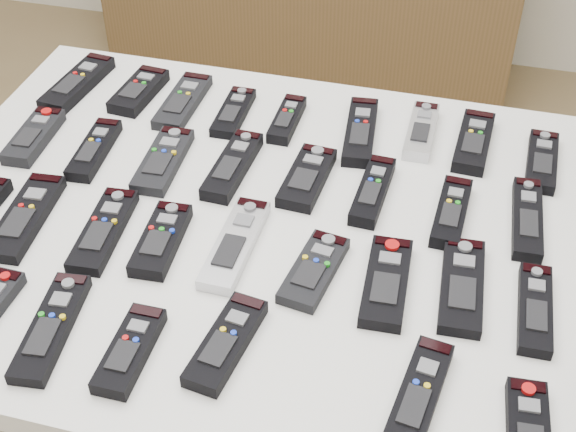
% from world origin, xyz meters
% --- Properties ---
extents(table, '(1.25, 0.88, 0.78)m').
position_xyz_m(table, '(0.02, -0.02, 0.72)').
color(table, white).
rests_on(table, ground).
extents(remote_0, '(0.08, 0.20, 0.02)m').
position_xyz_m(remote_0, '(-0.49, 0.28, 0.79)').
color(remote_0, black).
rests_on(remote_0, table).
extents(remote_1, '(0.07, 0.16, 0.02)m').
position_xyz_m(remote_1, '(-0.36, 0.28, 0.79)').
color(remote_1, black).
rests_on(remote_1, table).
extents(remote_2, '(0.06, 0.18, 0.02)m').
position_xyz_m(remote_2, '(-0.26, 0.27, 0.79)').
color(remote_2, black).
rests_on(remote_2, table).
extents(remote_3, '(0.05, 0.15, 0.02)m').
position_xyz_m(remote_3, '(-0.16, 0.26, 0.79)').
color(remote_3, black).
rests_on(remote_3, table).
extents(remote_4, '(0.04, 0.14, 0.02)m').
position_xyz_m(remote_4, '(-0.05, 0.26, 0.79)').
color(remote_4, black).
rests_on(remote_4, table).
extents(remote_5, '(0.07, 0.20, 0.02)m').
position_xyz_m(remote_5, '(0.09, 0.26, 0.79)').
color(remote_5, black).
rests_on(remote_5, table).
extents(remote_6, '(0.05, 0.16, 0.02)m').
position_xyz_m(remote_6, '(0.19, 0.28, 0.79)').
color(remote_6, '#B7B7BC').
rests_on(remote_6, table).
extents(remote_7, '(0.06, 0.18, 0.02)m').
position_xyz_m(remote_7, '(0.29, 0.28, 0.79)').
color(remote_7, black).
rests_on(remote_7, table).
extents(remote_8, '(0.05, 0.16, 0.02)m').
position_xyz_m(remote_8, '(0.41, 0.25, 0.79)').
color(remote_8, black).
rests_on(remote_8, table).
extents(remote_10, '(0.06, 0.16, 0.02)m').
position_xyz_m(remote_10, '(-0.48, 0.09, 0.79)').
color(remote_10, black).
rests_on(remote_10, table).
extents(remote_11, '(0.06, 0.17, 0.02)m').
position_xyz_m(remote_11, '(-0.36, 0.08, 0.79)').
color(remote_11, black).
rests_on(remote_11, table).
extents(remote_12, '(0.07, 0.18, 0.02)m').
position_xyz_m(remote_12, '(-0.23, 0.08, 0.79)').
color(remote_12, black).
rests_on(remote_12, table).
extents(remote_13, '(0.06, 0.18, 0.02)m').
position_xyz_m(remote_13, '(-0.11, 0.10, 0.79)').
color(remote_13, black).
rests_on(remote_13, table).
extents(remote_14, '(0.07, 0.16, 0.02)m').
position_xyz_m(remote_14, '(0.03, 0.10, 0.79)').
color(remote_14, black).
rests_on(remote_14, table).
extents(remote_15, '(0.05, 0.17, 0.02)m').
position_xyz_m(remote_15, '(0.14, 0.09, 0.79)').
color(remote_15, black).
rests_on(remote_15, table).
extents(remote_16, '(0.05, 0.16, 0.02)m').
position_xyz_m(remote_16, '(0.27, 0.07, 0.79)').
color(remote_16, black).
rests_on(remote_16, table).
extents(remote_17, '(0.05, 0.19, 0.02)m').
position_xyz_m(remote_17, '(0.39, 0.09, 0.79)').
color(remote_17, black).
rests_on(remote_17, table).
extents(remote_20, '(0.08, 0.20, 0.02)m').
position_xyz_m(remote_20, '(-0.39, -0.11, 0.79)').
color(remote_20, black).
rests_on(remote_20, table).
extents(remote_21, '(0.07, 0.19, 0.02)m').
position_xyz_m(remote_21, '(-0.25, -0.11, 0.79)').
color(remote_21, black).
rests_on(remote_21, table).
extents(remote_22, '(0.07, 0.16, 0.02)m').
position_xyz_m(remote_22, '(-0.16, -0.11, 0.79)').
color(remote_22, black).
rests_on(remote_22, table).
extents(remote_23, '(0.06, 0.20, 0.02)m').
position_xyz_m(remote_23, '(-0.04, -0.09, 0.79)').
color(remote_23, '#B7B7BC').
rests_on(remote_23, table).
extents(remote_24, '(0.08, 0.16, 0.02)m').
position_xyz_m(remote_24, '(0.09, -0.11, 0.79)').
color(remote_24, black).
rests_on(remote_24, table).
extents(remote_25, '(0.07, 0.18, 0.02)m').
position_xyz_m(remote_25, '(0.20, -0.11, 0.79)').
color(remote_25, black).
rests_on(remote_25, table).
extents(remote_26, '(0.07, 0.19, 0.02)m').
position_xyz_m(remote_26, '(0.30, -0.09, 0.79)').
color(remote_26, black).
rests_on(remote_26, table).
extents(remote_27, '(0.05, 0.17, 0.02)m').
position_xyz_m(remote_27, '(0.41, -0.11, 0.79)').
color(remote_27, black).
rests_on(remote_27, table).
extents(remote_30, '(0.07, 0.20, 0.02)m').
position_xyz_m(remote_30, '(-0.24, -0.32, 0.79)').
color(remote_30, black).
rests_on(remote_30, table).
extents(remote_31, '(0.05, 0.15, 0.02)m').
position_xyz_m(remote_31, '(-0.12, -0.33, 0.79)').
color(remote_31, black).
rests_on(remote_31, table).
extents(remote_32, '(0.07, 0.17, 0.02)m').
position_xyz_m(remote_32, '(0.01, -0.28, 0.79)').
color(remote_32, black).
rests_on(remote_32, table).
extents(remote_33, '(0.07, 0.19, 0.02)m').
position_xyz_m(remote_33, '(0.27, -0.30, 0.79)').
color(remote_33, black).
rests_on(remote_33, table).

